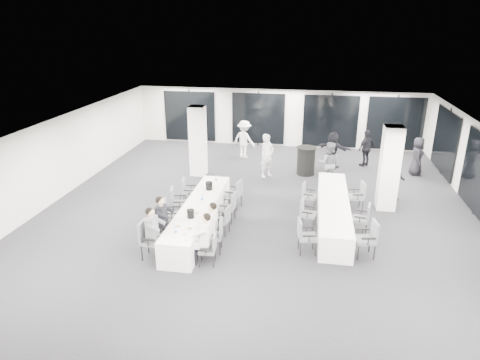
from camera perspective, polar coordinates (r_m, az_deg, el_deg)
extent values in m
cube|color=black|center=(14.14, 2.21, -4.22)|extent=(14.00, 16.00, 0.02)
cube|color=white|center=(13.21, 2.37, 6.95)|extent=(14.00, 16.00, 0.02)
cube|color=beige|center=(16.04, -23.41, 2.48)|extent=(0.02, 16.00, 2.80)
cube|color=beige|center=(21.30, 5.16, 8.22)|extent=(14.00, 0.02, 2.80)
cube|color=beige|center=(6.73, -7.44, -21.68)|extent=(14.00, 0.02, 2.80)
cube|color=black|center=(21.24, 5.14, 8.05)|extent=(13.60, 0.06, 2.50)
cube|color=black|center=(15.42, 29.33, 0.62)|extent=(0.06, 14.00, 2.50)
cube|color=white|center=(17.15, -5.63, 5.19)|extent=(0.60, 0.60, 2.80)
cube|color=white|center=(14.69, 19.29, 1.47)|extent=(0.60, 0.60, 2.80)
cube|color=white|center=(12.98, -5.50, -4.80)|extent=(0.90, 5.00, 0.75)
cube|color=white|center=(13.54, 12.33, -4.09)|extent=(0.90, 5.00, 0.75)
cylinder|color=black|center=(17.53, 8.78, 2.53)|extent=(0.72, 0.72, 1.13)
cylinder|color=black|center=(17.37, 8.88, 4.30)|extent=(0.82, 0.82, 0.02)
cube|color=#54565C|center=(11.53, -11.64, -7.96)|extent=(0.51, 0.53, 0.09)
cube|color=#54565C|center=(11.48, -12.85, -6.53)|extent=(0.08, 0.50, 0.50)
cylinder|color=black|center=(11.91, -12.13, -8.49)|extent=(0.04, 0.04, 0.45)
cylinder|color=black|center=(11.56, -12.96, -9.49)|extent=(0.04, 0.04, 0.45)
cylinder|color=black|center=(11.76, -10.15, -8.74)|extent=(0.04, 0.04, 0.45)
cylinder|color=black|center=(11.41, -10.93, -9.77)|extent=(0.04, 0.04, 0.45)
cube|color=black|center=(11.66, -11.20, -6.55)|extent=(0.37, 0.05, 0.04)
cube|color=black|center=(11.22, -12.22, -7.77)|extent=(0.37, 0.05, 0.04)
cube|color=#54565C|center=(12.16, -10.38, -6.54)|extent=(0.55, 0.57, 0.08)
cube|color=#54565C|center=(12.07, -11.49, -5.43)|extent=(0.17, 0.45, 0.45)
cylinder|color=black|center=(12.47, -11.14, -7.13)|extent=(0.04, 0.04, 0.40)
cylinder|color=black|center=(12.12, -11.33, -7.99)|extent=(0.04, 0.04, 0.40)
cylinder|color=black|center=(12.42, -9.32, -7.11)|extent=(0.04, 0.04, 0.40)
cylinder|color=black|center=(12.08, -9.46, -7.97)|extent=(0.04, 0.04, 0.40)
cube|color=black|center=(12.31, -10.33, -5.33)|extent=(0.33, 0.12, 0.04)
cube|color=black|center=(11.87, -10.55, -6.36)|extent=(0.33, 0.12, 0.04)
cube|color=#54565C|center=(12.97, -8.97, -4.65)|extent=(0.54, 0.56, 0.08)
cube|color=#54565C|center=(12.89, -9.99, -3.59)|extent=(0.16, 0.46, 0.45)
cylinder|color=black|center=(13.27, -9.68, -5.24)|extent=(0.04, 0.04, 0.40)
cylinder|color=black|center=(12.92, -9.87, -6.00)|extent=(0.04, 0.04, 0.40)
cylinder|color=black|center=(13.23, -7.97, -5.23)|extent=(0.04, 0.04, 0.40)
cylinder|color=black|center=(12.88, -8.12, -5.99)|extent=(0.04, 0.04, 0.40)
cube|color=black|center=(13.12, -8.90, -3.54)|extent=(0.34, 0.11, 0.04)
cube|color=black|center=(12.68, -9.12, -4.44)|extent=(0.34, 0.11, 0.04)
cube|color=#54565C|center=(13.60, -8.00, -3.18)|extent=(0.61, 0.62, 0.09)
cube|color=#54565C|center=(13.50, -9.07, -2.08)|extent=(0.19, 0.50, 0.50)
cylinder|color=black|center=(13.92, -8.79, -3.85)|extent=(0.04, 0.04, 0.44)
cylinder|color=black|center=(13.52, -8.91, -4.60)|extent=(0.04, 0.04, 0.44)
cylinder|color=black|center=(13.89, -7.01, -3.80)|extent=(0.04, 0.04, 0.44)
cylinder|color=black|center=(13.50, -7.07, -4.56)|extent=(0.04, 0.04, 0.44)
cube|color=black|center=(13.77, -7.98, -2.04)|extent=(0.37, 0.13, 0.04)
cube|color=black|center=(13.28, -8.10, -2.93)|extent=(0.37, 0.13, 0.04)
cube|color=#54565C|center=(14.60, -6.69, -1.64)|extent=(0.50, 0.52, 0.08)
cube|color=#54565C|center=(14.54, -7.56, -0.68)|extent=(0.12, 0.45, 0.44)
cylinder|color=black|center=(14.90, -7.28, -2.19)|extent=(0.03, 0.03, 0.39)
cylinder|color=black|center=(14.55, -7.51, -2.77)|extent=(0.03, 0.03, 0.39)
cylinder|color=black|center=(14.84, -5.81, -2.21)|extent=(0.03, 0.03, 0.39)
cylinder|color=black|center=(14.49, -6.00, -2.80)|extent=(0.03, 0.03, 0.39)
cube|color=black|center=(14.76, -6.58, -0.70)|extent=(0.33, 0.08, 0.04)
cube|color=black|center=(14.32, -6.85, -1.39)|extent=(0.33, 0.08, 0.04)
cube|color=#54565C|center=(11.08, -4.39, -9.30)|extent=(0.45, 0.47, 0.07)
cube|color=#54565C|center=(10.93, -3.39, -8.25)|extent=(0.09, 0.42, 0.41)
cylinder|color=black|center=(11.01, -3.57, -10.81)|extent=(0.03, 0.03, 0.37)
cylinder|color=black|center=(11.32, -3.30, -9.87)|extent=(0.03, 0.03, 0.37)
cylinder|color=black|center=(11.07, -5.45, -10.70)|extent=(0.03, 0.03, 0.37)
cylinder|color=black|center=(11.37, -5.13, -9.77)|extent=(0.03, 0.03, 0.37)
cube|color=black|center=(10.81, -4.60, -9.19)|extent=(0.31, 0.06, 0.04)
cube|color=black|center=(11.20, -4.23, -8.05)|extent=(0.31, 0.06, 0.04)
cube|color=#54565C|center=(11.63, -3.60, -7.53)|extent=(0.51, 0.52, 0.08)
cube|color=#54565C|center=(11.49, -2.55, -6.39)|extent=(0.11, 0.46, 0.45)
cylinder|color=black|center=(11.56, -2.69, -9.07)|extent=(0.04, 0.04, 0.40)
cylinder|color=black|center=(11.90, -2.52, -8.13)|extent=(0.04, 0.04, 0.40)
cylinder|color=black|center=(11.60, -4.65, -9.00)|extent=(0.04, 0.04, 0.40)
cylinder|color=black|center=(11.94, -4.42, -8.08)|extent=(0.04, 0.04, 0.40)
cube|color=black|center=(11.34, -3.75, -7.36)|extent=(0.34, 0.08, 0.04)
cube|color=black|center=(11.77, -3.49, -6.25)|extent=(0.34, 0.08, 0.04)
cube|color=#54565C|center=(12.56, -2.51, -5.47)|extent=(0.48, 0.49, 0.07)
cube|color=#54565C|center=(12.39, -1.67, -4.59)|extent=(0.12, 0.42, 0.41)
cylinder|color=black|center=(12.45, -2.01, -6.85)|extent=(0.03, 0.03, 0.37)
cylinder|color=black|center=(12.75, -1.44, -6.14)|extent=(0.03, 0.03, 0.37)
cylinder|color=black|center=(12.57, -3.56, -6.60)|extent=(0.03, 0.03, 0.37)
cylinder|color=black|center=(12.87, -2.96, -5.91)|extent=(0.03, 0.03, 0.37)
cube|color=black|center=(12.30, -2.89, -5.26)|extent=(0.31, 0.08, 0.04)
cube|color=black|center=(12.68, -2.16, -4.43)|extent=(0.31, 0.08, 0.04)
cube|color=#54565C|center=(13.30, -1.74, -3.74)|extent=(0.50, 0.51, 0.08)
cube|color=#54565C|center=(13.13, -0.85, -2.78)|extent=(0.10, 0.46, 0.45)
cylinder|color=black|center=(13.18, -1.15, -5.13)|extent=(0.04, 0.04, 0.41)
cylinder|color=black|center=(13.52, -0.69, -4.43)|extent=(0.04, 0.04, 0.41)
cylinder|color=black|center=(13.28, -2.80, -4.93)|extent=(0.04, 0.04, 0.41)
cylinder|color=black|center=(13.62, -2.29, -4.25)|extent=(0.04, 0.04, 0.41)
cube|color=black|center=(13.01, -2.06, -3.49)|extent=(0.34, 0.07, 0.04)
cube|color=black|center=(13.45, -1.45, -2.67)|extent=(0.34, 0.07, 0.04)
cube|color=#54565C|center=(14.20, -0.94, -1.97)|extent=(0.57, 0.59, 0.08)
cube|color=#54565C|center=(14.02, -0.07, -1.04)|extent=(0.16, 0.49, 0.48)
cylinder|color=black|center=(14.05, -0.46, -3.37)|extent=(0.04, 0.04, 0.43)
cylinder|color=black|center=(14.41, 0.16, -2.74)|extent=(0.04, 0.04, 0.43)
cylinder|color=black|center=(14.20, -2.04, -3.12)|extent=(0.04, 0.04, 0.43)
cylinder|color=black|center=(14.55, -1.38, -2.50)|extent=(0.04, 0.04, 0.43)
cube|color=black|center=(13.91, -1.35, -1.68)|extent=(0.36, 0.11, 0.04)
cube|color=black|center=(14.36, -0.54, -0.94)|extent=(0.36, 0.11, 0.04)
cube|color=#54565C|center=(11.68, 8.97, -7.55)|extent=(0.55, 0.56, 0.08)
cube|color=#54565C|center=(11.53, 7.95, -6.38)|extent=(0.14, 0.47, 0.47)
cylinder|color=black|center=(11.95, 7.79, -8.17)|extent=(0.04, 0.04, 0.42)
cylinder|color=black|center=(11.60, 8.06, -9.13)|extent=(0.04, 0.04, 0.42)
cylinder|color=black|center=(12.01, 9.72, -8.12)|extent=(0.04, 0.04, 0.42)
cylinder|color=black|center=(11.66, 10.06, -9.07)|extent=(0.04, 0.04, 0.42)
cube|color=black|center=(11.83, 8.83, -6.24)|extent=(0.35, 0.10, 0.04)
cube|color=black|center=(11.38, 9.22, -7.39)|extent=(0.35, 0.10, 0.04)
cube|color=#54565C|center=(13.07, 9.12, -4.56)|extent=(0.50, 0.51, 0.08)
cube|color=#54565C|center=(12.99, 8.28, -3.43)|extent=(0.12, 0.44, 0.43)
cylinder|color=black|center=(13.36, 8.41, -5.03)|extent=(0.03, 0.03, 0.39)
cylinder|color=black|center=(13.03, 8.10, -5.71)|extent=(0.03, 0.03, 0.39)
cylinder|color=black|center=(13.31, 10.01, -5.23)|extent=(0.03, 0.03, 0.39)
cylinder|color=black|center=(12.97, 9.74, -5.92)|extent=(0.03, 0.03, 0.39)
cube|color=black|center=(13.21, 9.34, -3.52)|extent=(0.32, 0.09, 0.04)
cube|color=black|center=(12.79, 8.97, -4.34)|extent=(0.32, 0.09, 0.04)
cube|color=#54565C|center=(14.39, 9.23, -2.20)|extent=(0.49, 0.50, 0.07)
cube|color=#54565C|center=(14.32, 8.50, -1.19)|extent=(0.12, 0.43, 0.42)
cylinder|color=black|center=(14.67, 8.61, -2.66)|extent=(0.03, 0.03, 0.38)
cylinder|color=black|center=(14.33, 8.33, -3.21)|extent=(0.03, 0.03, 0.38)
cylinder|color=black|center=(14.62, 10.02, -2.84)|extent=(0.03, 0.03, 0.38)
cylinder|color=black|center=(14.28, 9.78, -3.40)|extent=(0.03, 0.03, 0.38)
cube|color=black|center=(14.54, 9.43, -1.30)|extent=(0.31, 0.09, 0.04)
cube|color=black|center=(14.12, 9.10, -1.96)|extent=(0.31, 0.09, 0.04)
cube|color=#54565C|center=(11.84, 16.32, -7.67)|extent=(0.57, 0.59, 0.08)
cube|color=#54565C|center=(11.78, 17.55, -6.39)|extent=(0.15, 0.49, 0.49)
cylinder|color=black|center=(11.85, 17.47, -9.22)|extent=(0.04, 0.04, 0.44)
cylinder|color=black|center=(12.20, 16.89, -8.24)|extent=(0.04, 0.04, 0.44)
cylinder|color=black|center=(11.73, 15.47, -9.32)|extent=(0.04, 0.04, 0.44)
cylinder|color=black|center=(12.08, 14.95, -8.33)|extent=(0.04, 0.04, 0.44)
cube|color=black|center=(11.53, 16.77, -7.49)|extent=(0.36, 0.11, 0.04)
cube|color=black|center=(11.98, 16.06, -6.31)|extent=(0.36, 0.11, 0.04)
cube|color=#54565C|center=(13.07, 15.72, -5.05)|extent=(0.52, 0.54, 0.08)
cube|color=#54565C|center=(12.95, 16.77, -4.11)|extent=(0.14, 0.45, 0.45)
cylinder|color=black|center=(12.99, 16.40, -6.45)|extent=(0.03, 0.03, 0.40)
cylinder|color=black|center=(13.34, 16.53, -5.73)|extent=(0.03, 0.03, 0.40)
cylinder|color=black|center=(13.00, 14.69, -6.24)|extent=(0.03, 0.03, 0.40)
cylinder|color=black|center=(13.35, 14.87, -5.52)|extent=(0.03, 0.03, 0.40)
cube|color=black|center=(12.78, 15.69, -4.82)|extent=(0.33, 0.10, 0.04)
cube|color=black|center=(13.22, 15.88, -3.97)|extent=(0.33, 0.10, 0.04)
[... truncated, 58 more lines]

